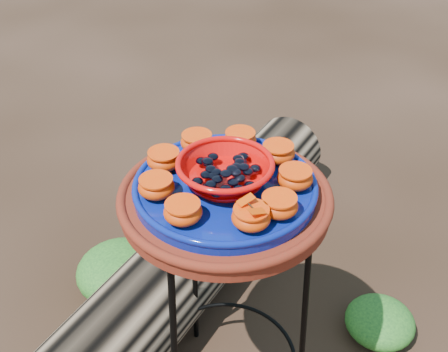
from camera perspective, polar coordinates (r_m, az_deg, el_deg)
name	(u,v)px	position (r m, az deg, el deg)	size (l,w,h in m)	color
plant_stand	(225,311)	(1.51, 0.09, -13.52)	(0.44, 0.44, 0.70)	black
terracotta_saucer	(225,200)	(1.26, 0.11, -2.45)	(0.47, 0.47, 0.04)	#4F2413
cobalt_plate	(225,188)	(1.24, 0.11, -1.26)	(0.40, 0.40, 0.03)	navy
red_bowl	(225,173)	(1.21, 0.11, 0.30)	(0.20, 0.20, 0.06)	red
glass_gems	(225,157)	(1.19, 0.11, 1.93)	(0.16, 0.16, 0.03)	black
orange_half_0	(251,218)	(1.11, 2.76, -4.24)	(0.08, 0.08, 0.04)	red
orange_half_1	(279,206)	(1.14, 5.61, -3.01)	(0.08, 0.08, 0.04)	red
orange_half_2	(295,178)	(1.22, 7.21, -0.23)	(0.08, 0.08, 0.04)	red
orange_half_3	(278,153)	(1.30, 5.51, 2.34)	(0.08, 0.08, 0.04)	red
orange_half_4	(240,140)	(1.34, 1.65, 3.70)	(0.08, 0.08, 0.04)	red
orange_half_5	(197,142)	(1.33, -2.77, 3.45)	(0.08, 0.08, 0.04)	red
orange_half_6	(164,160)	(1.27, -6.12, 1.65)	(0.08, 0.08, 0.04)	red
orange_half_7	(156,187)	(1.19, -6.88, -1.12)	(0.08, 0.08, 0.04)	red
orange_half_8	(183,212)	(1.12, -4.20, -3.68)	(0.08, 0.08, 0.04)	red
butterfly	(251,206)	(1.09, 2.81, -3.10)	(0.07, 0.05, 0.01)	#D63B02
driftwood_log	(196,252)	(1.97, -2.88, -7.70)	(1.57, 0.41, 0.29)	black
foliage_left	(119,347)	(1.82, -10.63, -16.70)	(0.29, 0.29, 0.15)	#17401A
foliage_right	(380,321)	(1.94, 15.57, -14.00)	(0.23, 0.23, 0.11)	#17401A
foliage_back	(121,270)	(2.03, -10.46, -9.35)	(0.31, 0.31, 0.16)	#17401A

